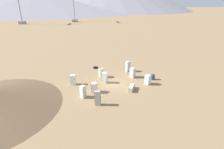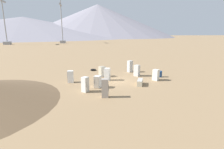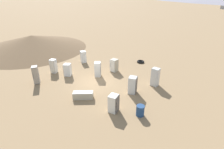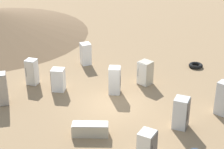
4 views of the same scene
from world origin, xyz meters
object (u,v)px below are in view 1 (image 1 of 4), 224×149
at_px(discarded_fridge_9, 73,80).
at_px(rusty_barrel, 153,77).
at_px(power_pylon_1, 20,8).
at_px(discarded_fridge_2, 98,98).
at_px(discarded_fridge_0, 133,73).
at_px(discarded_fridge_6, 128,66).
at_px(discarded_fridge_5, 105,78).
at_px(discarded_fridge_3, 148,80).
at_px(discarded_fridge_8, 94,88).
at_px(discarded_fridge_7, 83,92).
at_px(discarded_fridge_1, 131,88).
at_px(discarded_fridge_4, 101,73).
at_px(power_pylon_0, 74,7).
at_px(scrap_tire, 96,68).

height_order(discarded_fridge_9, rusty_barrel, discarded_fridge_9).
relative_size(power_pylon_1, discarded_fridge_2, 15.08).
bearing_deg(discarded_fridge_0, discarded_fridge_6, 140.75).
bearing_deg(discarded_fridge_5, discarded_fridge_2, -73.28).
xyz_separation_m(discarded_fridge_3, discarded_fridge_6, (-5.75, -1.95, 0.20)).
distance_m(discarded_fridge_2, discarded_fridge_8, 3.40).
height_order(discarded_fridge_6, discarded_fridge_7, discarded_fridge_6).
relative_size(discarded_fridge_1, discarded_fridge_8, 1.34).
bearing_deg(rusty_barrel, discarded_fridge_8, -70.84).
height_order(discarded_fridge_1, discarded_fridge_5, discarded_fridge_5).
height_order(discarded_fridge_0, discarded_fridge_7, discarded_fridge_0).
relative_size(discarded_fridge_1, discarded_fridge_4, 1.25).
bearing_deg(power_pylon_1, rusty_barrel, 29.92).
distance_m(power_pylon_1, discarded_fridge_9, 96.68).
height_order(power_pylon_0, discarded_fridge_6, power_pylon_0).
bearing_deg(power_pylon_1, scrap_tire, 26.95).
bearing_deg(discarded_fridge_5, discarded_fridge_3, 17.19).
bearing_deg(discarded_fridge_1, discarded_fridge_5, 165.72).
height_order(power_pylon_1, scrap_tire, power_pylon_1).
relative_size(discarded_fridge_6, rusty_barrel, 2.14).
height_order(power_pylon_1, rusty_barrel, power_pylon_1).
distance_m(discarded_fridge_0, discarded_fridge_6, 2.86).
bearing_deg(discarded_fridge_5, discarded_fridge_7, -98.10).
height_order(discarded_fridge_1, discarded_fridge_9, discarded_fridge_9).
bearing_deg(discarded_fridge_8, discarded_fridge_1, -148.44).
height_order(discarded_fridge_4, rusty_barrel, discarded_fridge_4).
height_order(discarded_fridge_5, discarded_fridge_8, discarded_fridge_5).
bearing_deg(discarded_fridge_1, discarded_fridge_8, -154.43).
xyz_separation_m(discarded_fridge_6, discarded_fridge_7, (8.75, -7.79, -0.12)).
distance_m(discarded_fridge_2, discarded_fridge_5, 6.55).
distance_m(discarded_fridge_2, discarded_fridge_4, 8.75).
bearing_deg(power_pylon_0, scrap_tire, 7.11).
height_order(power_pylon_1, discarded_fridge_9, power_pylon_1).
distance_m(discarded_fridge_6, rusty_barrel, 5.34).
relative_size(discarded_fridge_5, discarded_fridge_7, 1.02).
xyz_separation_m(discarded_fridge_0, discarded_fridge_1, (4.53, -1.16, -0.50)).
relative_size(scrap_tire, rusty_barrel, 1.10).
distance_m(discarded_fridge_0, discarded_fridge_9, 9.86).
xyz_separation_m(power_pylon_1, discarded_fridge_5, (88.47, 42.79, -8.10)).
height_order(discarded_fridge_3, rusty_barrel, discarded_fridge_3).
distance_m(discarded_fridge_6, discarded_fridge_7, 11.72).
height_order(power_pylon_0, discarded_fridge_0, power_pylon_0).
relative_size(discarded_fridge_1, discarded_fridge_7, 1.15).
distance_m(discarded_fridge_1, discarded_fridge_6, 7.47).
distance_m(power_pylon_1, discarded_fridge_6, 96.80).
relative_size(discarded_fridge_4, discarded_fridge_6, 0.80).
distance_m(power_pylon_1, discarded_fridge_4, 96.40).
height_order(discarded_fridge_1, discarded_fridge_6, discarded_fridge_6).
bearing_deg(discarded_fridge_9, discarded_fridge_4, -59.81).
bearing_deg(discarded_fridge_0, scrap_tire, -174.40).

